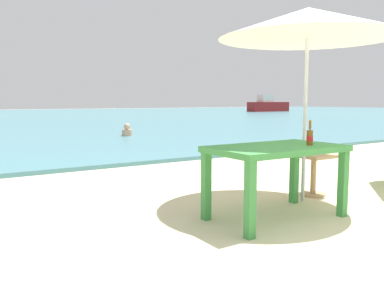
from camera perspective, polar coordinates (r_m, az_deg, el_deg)
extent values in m
cube|color=#3D8C42|center=(4.18, 11.97, -0.66)|extent=(1.40, 0.80, 0.06)
cube|color=#3D8C42|center=(3.57, 8.30, -7.94)|extent=(0.08, 0.08, 0.70)
cube|color=#3D8C42|center=(4.50, 20.78, -5.35)|extent=(0.08, 0.08, 0.70)
cube|color=#3D8C42|center=(4.10, 2.03, -6.05)|extent=(0.08, 0.08, 0.70)
cube|color=#3D8C42|center=(4.92, 14.41, -4.16)|extent=(0.08, 0.08, 0.70)
cylinder|color=brown|center=(4.30, 16.49, 0.86)|extent=(0.06, 0.06, 0.16)
cone|color=brown|center=(4.30, 16.52, 1.88)|extent=(0.06, 0.06, 0.03)
cylinder|color=brown|center=(4.29, 16.54, 2.65)|extent=(0.03, 0.03, 0.09)
cylinder|color=red|center=(4.30, 16.48, 0.75)|extent=(0.07, 0.07, 0.05)
cylinder|color=gold|center=(4.29, 16.56, 3.28)|extent=(0.03, 0.03, 0.01)
cylinder|color=silver|center=(4.96, 15.90, 5.16)|extent=(0.04, 0.04, 2.30)
cone|color=white|center=(5.04, 16.24, 16.24)|extent=(2.10, 2.10, 0.36)
cube|color=tan|center=(5.34, 17.05, -1.61)|extent=(0.44, 0.44, 0.04)
cylinder|color=tan|center=(5.38, 16.96, -4.46)|extent=(0.07, 0.07, 0.50)
cylinder|color=tan|center=(5.43, 16.88, -6.90)|extent=(0.32, 0.32, 0.03)
cylinder|color=tan|center=(13.22, -9.28, 1.60)|extent=(0.34, 0.34, 0.20)
sphere|color=tan|center=(13.21, -9.29, 2.49)|extent=(0.21, 0.21, 0.21)
cube|color=maroon|center=(44.24, 10.86, 5.26)|extent=(4.96, 1.35, 1.01)
cube|color=silver|center=(43.93, 10.46, 6.44)|extent=(1.58, 1.01, 0.79)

